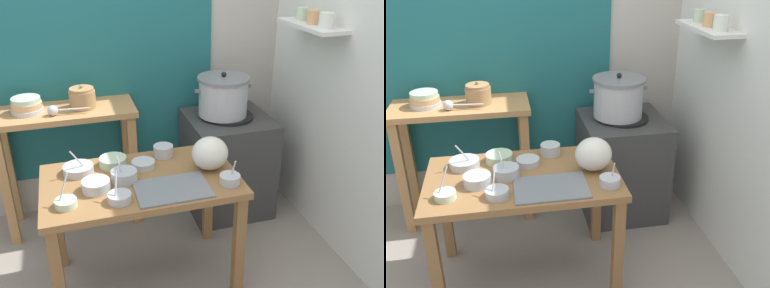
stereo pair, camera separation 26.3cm
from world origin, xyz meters
The scene contains 21 objects.
ground_plane centered at (0.00, 0.00, 0.00)m, with size 9.00×9.00×0.00m, color gray.
wall_back centered at (0.08, 1.10, 1.30)m, with size 4.40×0.12×2.60m.
wall_right centered at (1.40, 0.20, 1.30)m, with size 0.30×3.20×2.60m.
prep_table centered at (0.06, 0.07, 0.61)m, with size 1.10×0.66×0.72m.
back_shelf_table centered at (-0.32, 0.83, 0.68)m, with size 0.96×0.40×0.90m.
stove_block centered at (0.83, 0.70, 0.38)m, with size 0.60×0.61×0.78m.
steamer_pot centered at (0.79, 0.72, 0.92)m, with size 0.42×0.38×0.32m.
clay_pot centered at (-0.19, 0.83, 0.97)m, with size 0.18×0.18×0.16m.
bowl_stack_enamel centered at (-0.55, 0.84, 0.95)m, with size 0.21×0.21×0.10m.
ladle centered at (-0.38, 0.73, 0.94)m, with size 0.27×0.07×0.07m.
serving_tray centered at (0.20, -0.10, 0.72)m, with size 0.40×0.28×0.01m, color slate.
plastic_bag centered at (0.47, 0.07, 0.82)m, with size 0.22×0.20×0.20m, color silver.
prep_bowl_0 centered at (0.10, 0.19, 0.74)m, with size 0.14×0.14×0.04m.
prep_bowl_1 centered at (-0.07, 0.27, 0.75)m, with size 0.16×0.16×0.05m.
prep_bowl_2 centered at (0.25, 0.31, 0.76)m, with size 0.12×0.12×0.07m.
prep_bowl_3 centered at (-0.09, -0.14, 0.75)m, with size 0.12×0.12×0.16m.
prep_bowl_4 centered at (-0.19, 0.01, 0.75)m, with size 0.15×0.15×0.06m.
prep_bowl_5 centered at (-0.36, -0.10, 0.74)m, with size 0.11×0.11×0.17m.
prep_bowl_6 centered at (-0.27, 0.23, 0.75)m, with size 0.18×0.18×0.16m.
prep_bowl_7 centered at (-0.04, 0.07, 0.76)m, with size 0.15×0.15×0.15m.
prep_bowl_8 centered at (0.52, -0.13, 0.75)m, with size 0.12×0.12×0.16m.
Camera 2 is at (-0.03, -2.12, 1.95)m, focal length 40.61 mm.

